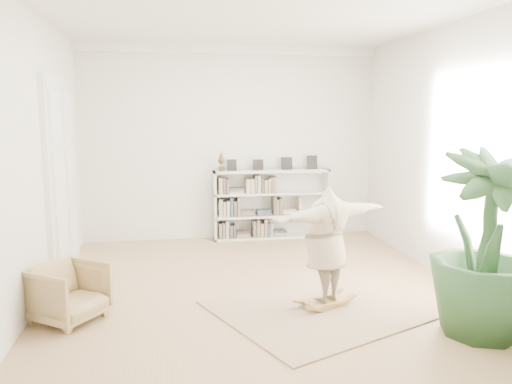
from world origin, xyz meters
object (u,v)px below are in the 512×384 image
Objects in this scene: rocker_board at (325,302)px; houseplant at (485,244)px; armchair at (68,293)px; person at (326,241)px; bookshelf at (271,205)px.

houseplant is at bearing -58.53° from rocker_board.
person reaches higher than armchair.
bookshelf reaches higher than armchair.
houseplant is (1.41, -0.99, 0.92)m from rocker_board.
houseplant reaches higher than armchair.
bookshelf is at bearing 106.57° from houseplant.
person is 1.73m from houseplant.
bookshelf is 1.11× the size of houseplant.
bookshelf is at bearing 65.72° from rocker_board.
bookshelf is 3.62m from rocker_board.
houseplant reaches higher than bookshelf.
bookshelf is 4.78m from houseplant.
person is (-0.00, 0.00, 0.76)m from rocker_board.
armchair is at bearing -131.29° from bookshelf.
armchair is 4.59m from houseplant.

